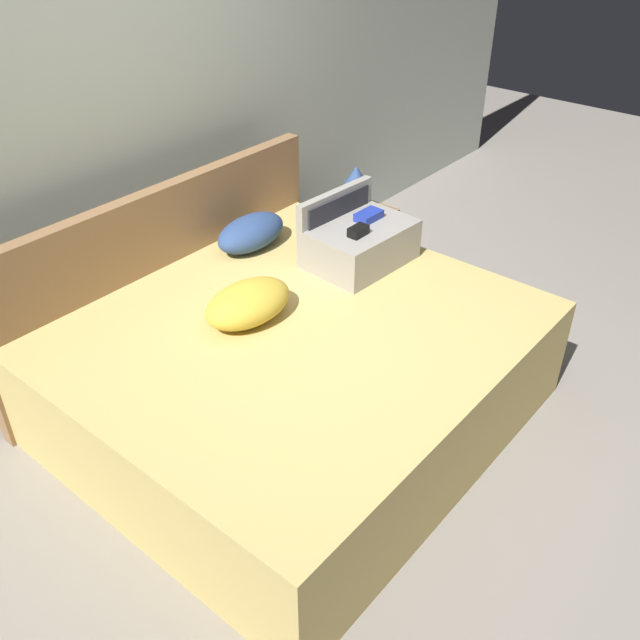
{
  "coord_description": "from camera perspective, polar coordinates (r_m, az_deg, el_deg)",
  "views": [
    {
      "loc": [
        -1.99,
        -1.4,
        2.42
      ],
      "look_at": [
        0.0,
        0.26,
        0.66
      ],
      "focal_mm": 39.11,
      "sensor_mm": 36.0,
      "label": 1
    }
  ],
  "objects": [
    {
      "name": "ground_plane",
      "position": [
        3.43,
        3.41,
        -10.71
      ],
      "size": [
        12.0,
        12.0,
        0.0
      ],
      "primitive_type": "plane",
      "color": "gray"
    },
    {
      "name": "back_wall",
      "position": [
        3.81,
        -16.86,
        15.7
      ],
      "size": [
        8.0,
        0.1,
        2.6
      ],
      "primitive_type": "cube",
      "color": "#B7C1B2",
      "rests_on": "ground"
    },
    {
      "name": "pillow_center_head",
      "position": [
        3.92,
        -5.66,
        7.13
      ],
      "size": [
        0.45,
        0.25,
        0.18
      ],
      "primitive_type": "ellipsoid",
      "rotation": [
        0.0,
        0.0,
        -0.0
      ],
      "color": "navy",
      "rests_on": "bed"
    },
    {
      "name": "nightstand",
      "position": [
        4.68,
        2.81,
        6.26
      ],
      "size": [
        0.44,
        0.4,
        0.46
      ],
      "primitive_type": "cube",
      "color": "olive",
      "rests_on": "ground"
    },
    {
      "name": "headboard",
      "position": [
        3.92,
        -12.48,
        3.81
      ],
      "size": [
        2.13,
        0.08,
        0.98
      ],
      "primitive_type": "cube",
      "color": "olive",
      "rests_on": "ground"
    },
    {
      "name": "table_lamp",
      "position": [
        4.48,
        2.98,
        11.48
      ],
      "size": [
        0.15,
        0.15,
        0.32
      ],
      "color": "#3F3833",
      "rests_on": "nightstand"
    },
    {
      "name": "hard_case_large",
      "position": [
        3.74,
        3.23,
        6.55
      ],
      "size": [
        0.57,
        0.44,
        0.36
      ],
      "rotation": [
        0.0,
        0.0,
        -0.06
      ],
      "color": "gray",
      "rests_on": "bed"
    },
    {
      "name": "bed",
      "position": [
        3.44,
        -1.77,
        -4.39
      ],
      "size": [
        2.09,
        1.84,
        0.56
      ],
      "primitive_type": "cube",
      "color": "tan",
      "rests_on": "ground"
    },
    {
      "name": "pillow_near_headboard",
      "position": [
        3.29,
        -5.89,
        1.39
      ],
      "size": [
        0.48,
        0.32,
        0.18
      ],
      "primitive_type": "ellipsoid",
      "rotation": [
        0.0,
        0.0,
        -0.06
      ],
      "color": "gold",
      "rests_on": "bed"
    }
  ]
}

